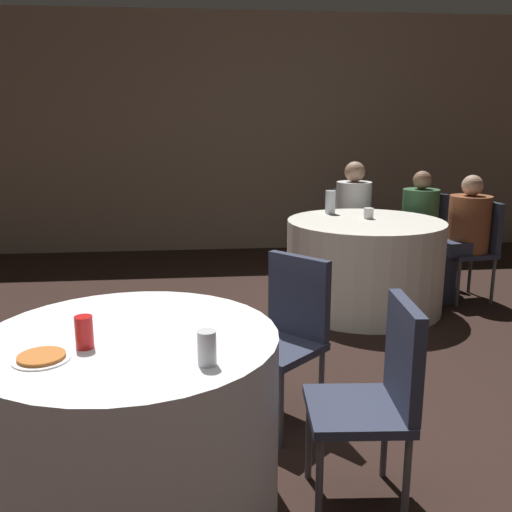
{
  "coord_description": "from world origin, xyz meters",
  "views": [
    {
      "loc": [
        0.1,
        -2.07,
        1.58
      ],
      "look_at": [
        0.41,
        0.91,
        0.86
      ],
      "focal_mm": 40.0,
      "sensor_mm": 36.0,
      "label": 1
    }
  ],
  "objects": [
    {
      "name": "wall_back",
      "position": [
        0.0,
        4.92,
        1.4
      ],
      "size": [
        16.0,
        0.06,
        2.8
      ],
      "color": "gray",
      "rests_on": "ground_plane"
    },
    {
      "name": "soda_can_silver",
      "position": [
        0.12,
        -0.25,
        0.82
      ],
      "size": [
        0.07,
        0.07,
        0.12
      ],
      "color": "silver",
      "rests_on": "table_near"
    },
    {
      "name": "chair_far_northeast",
      "position": [
        2.29,
        3.2,
        0.53
      ],
      "size": [
        0.56,
        0.56,
        0.88
      ],
      "rotation": [
        0.0,
        0.0,
        -3.98
      ],
      "color": "#2D3347",
      "rests_on": "ground_plane"
    },
    {
      "name": "person_white_shirt",
      "position": [
        1.64,
        3.39,
        0.6
      ],
      "size": [
        0.38,
        0.51,
        1.18
      ],
      "rotation": [
        0.0,
        0.0,
        -3.3
      ],
      "color": "#33384C",
      "rests_on": "ground_plane"
    },
    {
      "name": "cup_far",
      "position": [
        1.54,
        2.58,
        0.8
      ],
      "size": [
        0.08,
        0.08,
        0.09
      ],
      "color": "white",
      "rests_on": "table_far"
    },
    {
      "name": "person_green_jacket",
      "position": [
        2.17,
        3.1,
        0.56
      ],
      "size": [
        0.48,
        0.47,
        1.11
      ],
      "rotation": [
        0.0,
        0.0,
        -3.98
      ],
      "color": "#33384C",
      "rests_on": "ground_plane"
    },
    {
      "name": "person_floral_shirt",
      "position": [
        2.4,
        2.61,
        0.57
      ],
      "size": [
        0.52,
        0.38,
        1.11
      ],
      "rotation": [
        0.0,
        0.0,
        -4.58
      ],
      "color": "#33384C",
      "rests_on": "ground_plane"
    },
    {
      "name": "chair_far_east",
      "position": [
        2.55,
        2.63,
        0.53
      ],
      "size": [
        0.45,
        0.45,
        0.88
      ],
      "rotation": [
        0.0,
        0.0,
        -4.58
      ],
      "color": "#2D3347",
      "rests_on": "ground_plane"
    },
    {
      "name": "chair_near_northeast",
      "position": [
        0.56,
        0.73,
        0.53
      ],
      "size": [
        0.57,
        0.57,
        0.88
      ],
      "rotation": [
        0.0,
        0.0,
        -3.97
      ],
      "color": "#2D3347",
      "rests_on": "ground_plane"
    },
    {
      "name": "table_near",
      "position": [
        -0.17,
        0.06,
        0.38
      ],
      "size": [
        1.17,
        1.17,
        0.76
      ],
      "color": "silver",
      "rests_on": "ground_plane"
    },
    {
      "name": "chair_near_east",
      "position": [
        0.82,
        -0.02,
        0.53
      ],
      "size": [
        0.43,
        0.43,
        0.88
      ],
      "rotation": [
        0.0,
        0.0,
        1.5
      ],
      "color": "#2D3347",
      "rests_on": "ground_plane"
    },
    {
      "name": "pizza_plate_near",
      "position": [
        -0.45,
        -0.15,
        0.77
      ],
      "size": [
        0.2,
        0.2,
        0.02
      ],
      "color": "white",
      "rests_on": "table_near"
    },
    {
      "name": "bottle_far",
      "position": [
        1.28,
        2.87,
        0.86
      ],
      "size": [
        0.09,
        0.09,
        0.21
      ],
      "color": "silver",
      "rests_on": "table_far"
    },
    {
      "name": "ground_plane",
      "position": [
        0.0,
        0.0,
        0.0
      ],
      "size": [
        16.0,
        16.0,
        0.0
      ],
      "primitive_type": "plane",
      "color": "black"
    },
    {
      "name": "soda_can_red",
      "position": [
        -0.32,
        -0.06,
        0.82
      ],
      "size": [
        0.07,
        0.07,
        0.12
      ],
      "color": "red",
      "rests_on": "table_near"
    },
    {
      "name": "chair_far_north",
      "position": [
        1.67,
        3.55,
        0.53
      ],
      "size": [
        0.46,
        0.46,
        0.88
      ],
      "rotation": [
        0.0,
        0.0,
        -3.3
      ],
      "color": "#2D3347",
      "rests_on": "ground_plane"
    },
    {
      "name": "table_far",
      "position": [
        1.5,
        2.49,
        0.38
      ],
      "size": [
        1.31,
        1.31,
        0.76
      ],
      "color": "white",
      "rests_on": "ground_plane"
    }
  ]
}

